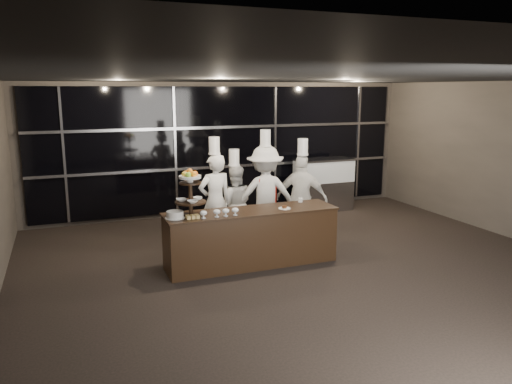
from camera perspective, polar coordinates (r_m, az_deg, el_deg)
name	(u,v)px	position (r m, az deg, el deg)	size (l,w,h in m)	color
room	(337,188)	(7.03, 9.19, 0.50)	(10.00, 10.00, 10.00)	black
window_wall	(227,149)	(11.51, -3.37, 4.97)	(8.60, 0.10, 2.80)	black
buffet_counter	(251,237)	(8.20, -0.54, -5.19)	(2.84, 0.74, 0.92)	black
display_stand	(190,189)	(7.70, -7.53, 0.30)	(0.48, 0.48, 0.74)	black
compotes	(220,212)	(7.67, -4.09, -2.25)	(0.62, 0.11, 0.12)	silver
layer_cake	(175,215)	(7.67, -9.25, -2.59)	(0.30, 0.30, 0.11)	white
pastry_squares	(193,217)	(7.63, -7.25, -2.82)	(0.20, 0.13, 0.05)	#D6B568
small_plate	(284,208)	(8.19, 3.27, -1.82)	(0.20, 0.20, 0.05)	white
chef_cup	(300,200)	(8.69, 5.09, -0.93)	(0.08, 0.08, 0.07)	white
display_case	(323,182)	(11.92, 7.72, 1.15)	(1.37, 0.60, 1.24)	#A5A5AA
chef_a	(215,200)	(8.96, -4.69, -0.96)	(0.68, 0.50, 2.03)	white
chef_b	(234,203)	(9.32, -2.48, -1.30)	(0.82, 0.70, 1.77)	silver
chef_c	(265,194)	(9.27, 1.05, -0.29)	(1.30, 0.93, 2.13)	silver
chef_d	(302,198)	(9.38, 5.25, -0.66)	(1.00, 0.94, 1.96)	white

